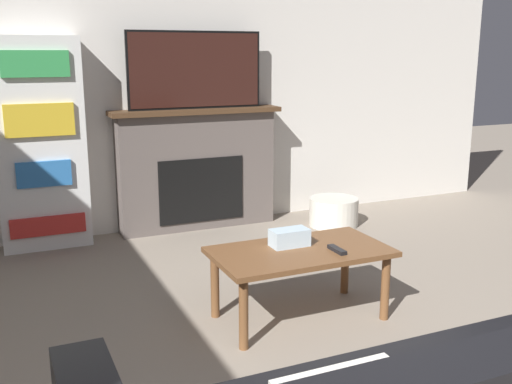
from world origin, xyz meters
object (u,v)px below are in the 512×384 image
object	(u,v)px
fireplace	(197,168)
tv	(196,70)
coffee_table	(300,258)
storage_basket	(334,212)
bookshelf	(40,145)

from	to	relation	value
fireplace	tv	size ratio (longest dim) A/B	1.27
coffee_table	storage_basket	bearing A→B (deg)	53.07
bookshelf	fireplace	bearing A→B (deg)	1.03
fireplace	storage_basket	bearing A→B (deg)	-21.79
fireplace	coffee_table	xyz separation A→B (m)	(-0.06, -2.01, -0.16)
bookshelf	storage_basket	distance (m)	2.52
fireplace	coffee_table	world-z (taller)	fireplace
fireplace	storage_basket	distance (m)	1.27
tv	bookshelf	bearing A→B (deg)	-179.87
fireplace	tv	xyz separation A→B (m)	(-0.00, -0.02, 0.84)
tv	storage_basket	world-z (taller)	tv
tv	fireplace	bearing A→B (deg)	90.00
bookshelf	storage_basket	xyz separation A→B (m)	(2.39, -0.42, -0.69)
fireplace	tv	bearing A→B (deg)	-90.00
fireplace	bookshelf	xyz separation A→B (m)	(-1.27, -0.02, 0.29)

